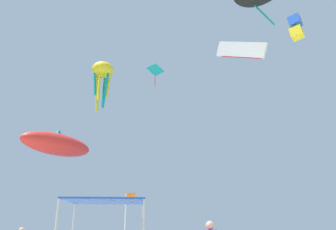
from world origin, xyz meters
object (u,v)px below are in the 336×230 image
at_px(banner_flag, 126,217).
at_px(kite_parafoil_white, 241,50).
at_px(kite_inflatable_red, 57,144).
at_px(kite_box_blue, 296,27).
at_px(kite_octopus_yellow, 103,72).
at_px(canopy_tent, 106,205).
at_px(kite_diamond_teal, 155,71).

distance_m(banner_flag, kite_parafoil_white, 25.44).
distance_m(kite_inflatable_red, kite_box_blue, 26.00).
bearing_deg(banner_flag, kite_octopus_yellow, 103.77).
xyz_separation_m(banner_flag, kite_octopus_yellow, (-4.96, 20.21, 20.09)).
bearing_deg(kite_parafoil_white, kite_octopus_yellow, -170.13).
bearing_deg(kite_parafoil_white, canopy_tent, -85.06).
distance_m(banner_flag, kite_diamond_teal, 20.67).
height_order(canopy_tent, kite_octopus_yellow, kite_octopus_yellow).
relative_size(kite_octopus_yellow, kite_diamond_teal, 2.93).
xyz_separation_m(kite_box_blue, kite_diamond_teal, (-12.61, 9.21, -0.33)).
relative_size(canopy_tent, banner_flag, 0.75).
bearing_deg(kite_inflatable_red, kite_diamond_teal, -41.40).
relative_size(banner_flag, kite_diamond_teal, 1.53).
bearing_deg(canopy_tent, banner_flag, 87.27).
bearing_deg(kite_diamond_teal, banner_flag, 129.55).
relative_size(kite_parafoil_white, kite_octopus_yellow, 0.72).
xyz_separation_m(canopy_tent, kite_parafoil_white, (12.74, 20.06, 18.98)).
bearing_deg(kite_box_blue, canopy_tent, 168.39).
bearing_deg(kite_inflatable_red, canopy_tent, -114.50).
bearing_deg(canopy_tent, kite_inflatable_red, 109.79).
bearing_deg(kite_inflatable_red, banner_flag, -100.54).
xyz_separation_m(banner_flag, kite_diamond_teal, (2.18, 12.19, 16.55)).
height_order(canopy_tent, banner_flag, banner_flag).
bearing_deg(kite_octopus_yellow, kite_inflatable_red, -124.00).
bearing_deg(kite_inflatable_red, kite_octopus_yellow, 27.19).
xyz_separation_m(banner_flag, kite_box_blue, (14.79, 2.98, 16.88)).
xyz_separation_m(kite_inflatable_red, kite_parafoil_white, (20.13, -0.47, 11.80)).
bearing_deg(kite_parafoil_white, kite_box_blue, -35.98).
relative_size(kite_inflatable_red, kite_diamond_teal, 3.09).
relative_size(canopy_tent, kite_parafoil_white, 0.55).
relative_size(banner_flag, kite_box_blue, 1.63).
xyz_separation_m(banner_flag, kite_parafoil_white, (12.32, 11.22, 19.22)).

